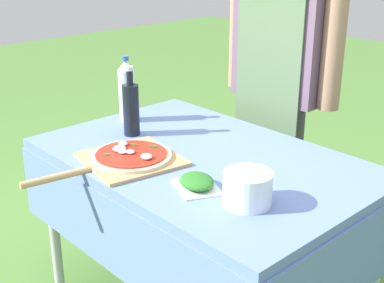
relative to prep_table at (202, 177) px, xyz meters
The scene contains 7 objects.
prep_table is the anchor object (origin of this frame).
person_cook 0.70m from the prep_table, 103.99° to the left, with size 0.59×0.20×1.56m.
pizza_on_peel 0.29m from the prep_table, 122.23° to the right, with size 0.36×0.57×0.05m.
oil_bottle 0.40m from the prep_table, behind, with size 0.06×0.06×0.28m.
water_bottle 0.54m from the prep_table, behind, with size 0.07×0.07×0.28m.
herb_container 0.28m from the prep_table, 48.01° to the right, with size 0.19×0.17×0.04m.
mixing_tub 0.41m from the prep_table, 23.79° to the right, with size 0.15×0.15×0.10m, color silver.
Camera 1 is at (1.27, -1.23, 1.47)m, focal length 50.00 mm.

